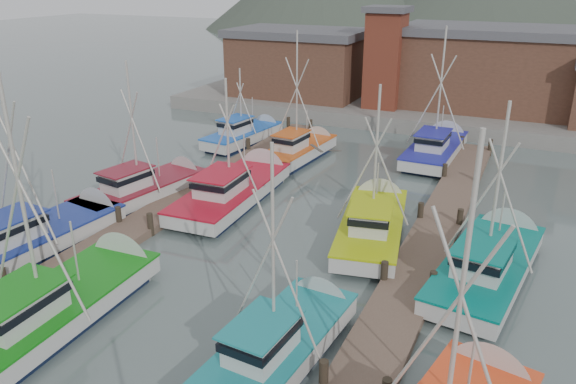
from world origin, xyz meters
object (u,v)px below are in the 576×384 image
at_px(lookout_tower, 385,57).
at_px(boat_8, 237,189).
at_px(boat_4, 60,304).
at_px(boat_12, 301,149).

relative_size(lookout_tower, boat_8, 0.81).
xyz_separation_m(lookout_tower, boat_8, (-2.43, -22.03, -4.87)).
xyz_separation_m(lookout_tower, boat_4, (-2.52, -35.42, -4.86)).
bearing_deg(lookout_tower, boat_12, -98.97).
relative_size(boat_4, boat_8, 1.08).
height_order(boat_8, boat_12, boat_12).
bearing_deg(boat_4, boat_12, 87.29).
relative_size(lookout_tower, boat_12, 0.89).
xyz_separation_m(lookout_tower, boat_12, (-2.11, -13.39, -4.87)).
bearing_deg(boat_8, boat_12, 85.37).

